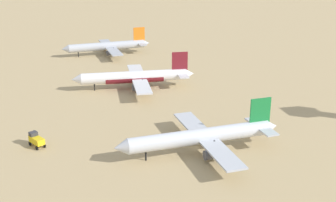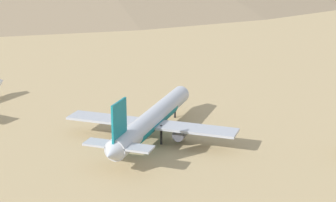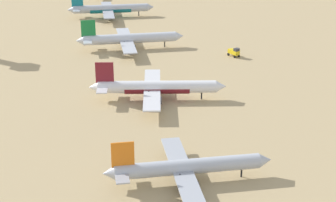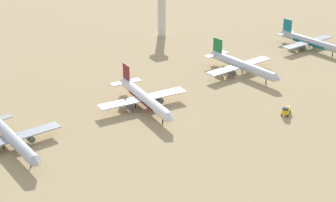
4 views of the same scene
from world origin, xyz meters
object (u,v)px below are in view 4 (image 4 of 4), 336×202
at_px(parked_jet_1, 144,98).
at_px(parked_jet_3, 310,42).
at_px(control_tower, 162,10).
at_px(parked_jet_0, 12,138).
at_px(parked_jet_2, 242,65).
at_px(service_truck, 286,110).

xyz_separation_m(parked_jet_1, parked_jet_3, (-17.12, 115.06, -0.14)).
relative_size(parked_jet_3, control_tower, 1.67).
height_order(parked_jet_0, parked_jet_3, parked_jet_3).
bearing_deg(parked_jet_3, parked_jet_2, -81.09).
relative_size(parked_jet_0, parked_jet_1, 0.93).
relative_size(parked_jet_2, control_tower, 1.73).
bearing_deg(parked_jet_1, control_tower, 144.08).
bearing_deg(parked_jet_0, parked_jet_2, 96.27).
bearing_deg(service_truck, parked_jet_1, -128.82).
xyz_separation_m(parked_jet_2, control_tower, (-74.96, 1.73, 10.75)).
distance_m(parked_jet_2, parked_jet_3, 57.21).
relative_size(parked_jet_1, parked_jet_3, 1.03).
height_order(parked_jet_3, service_truck, parked_jet_3).
relative_size(parked_jet_0, parked_jet_3, 0.96).
distance_m(parked_jet_3, service_truck, 88.29).
bearing_deg(parked_jet_2, parked_jet_0, -83.73).
bearing_deg(service_truck, parked_jet_2, 162.06).
relative_size(parked_jet_1, service_truck, 8.27).
bearing_deg(parked_jet_3, control_tower, -140.34).
xyz_separation_m(parked_jet_0, control_tower, (-87.45, 115.34, 11.09)).
bearing_deg(control_tower, parked_jet_2, -1.32).
bearing_deg(parked_jet_3, parked_jet_1, -81.54).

